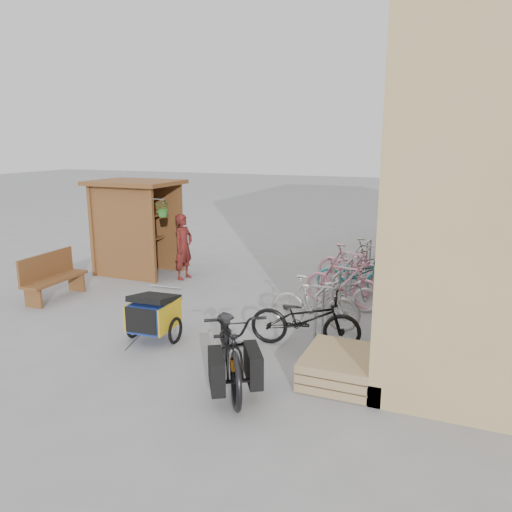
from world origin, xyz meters
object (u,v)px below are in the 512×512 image
at_px(kiosk, 133,214).
at_px(bike_6, 368,264).
at_px(cargo_bike, 231,344).
at_px(bike_3, 343,282).
at_px(bike_4, 354,275).
at_px(shopping_carts, 405,239).
at_px(bike_1, 315,302).
at_px(bike_7, 370,258).
at_px(pallet_stack, 340,367).
at_px(bike_5, 350,267).
at_px(bench, 52,276).
at_px(bike_0, 305,319).
at_px(person_kiosk, 184,247).
at_px(bike_2, 340,291).
at_px(child_trailer, 153,313).

distance_m(kiosk, bike_6, 6.01).
xyz_separation_m(cargo_bike, bike_3, (0.70, 3.93, -0.08)).
relative_size(bike_3, bike_4, 1.03).
height_order(shopping_carts, bike_1, shopping_carts).
height_order(bike_1, bike_7, bike_1).
relative_size(pallet_stack, bike_5, 0.71).
height_order(bench, bike_6, bench).
height_order(pallet_stack, bench, bench).
xyz_separation_m(bike_4, bike_7, (0.09, 1.50, 0.06)).
bearing_deg(bike_4, bike_0, 171.71).
relative_size(shopping_carts, person_kiosk, 1.20).
xyz_separation_m(cargo_bike, bike_5, (0.56, 5.33, -0.08)).
distance_m(pallet_stack, shopping_carts, 8.18).
bearing_deg(bike_2, bike_3, -7.20).
bearing_deg(child_trailer, bike_6, 57.57).
bearing_deg(bike_5, bike_6, -10.62).
bearing_deg(child_trailer, bike_5, 57.05).
bearing_deg(cargo_bike, bike_1, 46.79).
bearing_deg(bike_7, shopping_carts, -12.26).
xyz_separation_m(bike_0, bike_3, (0.11, 2.30, 0.03)).
relative_size(bench, cargo_bike, 0.68).
relative_size(pallet_stack, child_trailer, 0.81).
xyz_separation_m(child_trailer, bike_2, (2.62, 2.74, -0.08)).
bearing_deg(bike_6, bike_4, 159.08).
bearing_deg(bike_3, bike_6, 6.69).
distance_m(person_kiosk, bike_0, 5.00).
height_order(cargo_bike, bike_2, cargo_bike).
xyz_separation_m(person_kiosk, bike_6, (4.30, 1.42, -0.37)).
height_order(shopping_carts, bike_3, shopping_carts).
distance_m(bench, bike_5, 6.68).
height_order(bike_1, bike_3, bike_3).
bearing_deg(bike_5, pallet_stack, -155.14).
relative_size(pallet_stack, bike_2, 0.79).
distance_m(pallet_stack, bike_2, 3.09).
xyz_separation_m(shopping_carts, bike_6, (-0.56, -2.84, -0.16)).
bearing_deg(bike_5, person_kiosk, 115.34).
bearing_deg(shopping_carts, bike_0, -96.53).
relative_size(cargo_bike, bike_7, 1.43).
distance_m(bike_0, bike_3, 2.31).
distance_m(bike_3, bike_5, 1.41).
height_order(pallet_stack, bike_5, bike_5).
bearing_deg(bench, bike_4, 23.40).
xyz_separation_m(pallet_stack, bike_0, (-0.82, 0.98, 0.28)).
bearing_deg(bike_3, bike_2, -165.65).
bearing_deg(bike_5, bike_7, 0.25).
bearing_deg(bike_4, shopping_carts, -15.64).
bearing_deg(cargo_bike, bike_2, 47.46).
height_order(bench, bike_2, bench).
height_order(pallet_stack, bike_7, bike_7).
xyz_separation_m(kiosk, bike_6, (5.72, 1.46, -1.11)).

